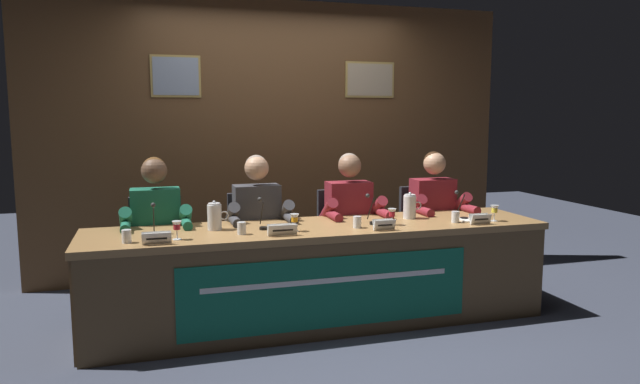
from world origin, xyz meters
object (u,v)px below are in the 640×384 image
at_px(nameplate_far_left, 157,238).
at_px(microphone_far_right, 462,210).
at_px(document_stack_far_right, 474,220).
at_px(microphone_center_right, 372,214).
at_px(water_pitcher_right_side, 410,207).
at_px(nameplate_center_left, 282,230).
at_px(microphone_center_left, 262,218).
at_px(water_cup_far_left, 127,237).
at_px(water_cup_center_left, 242,229).
at_px(microphone_far_left, 154,225).
at_px(water_cup_center_right, 357,223).
at_px(nameplate_far_right, 480,219).
at_px(juice_glass_far_right, 495,210).
at_px(panelist_far_left, 156,227).
at_px(juice_glass_center_right, 392,214).
at_px(juice_glass_far_left, 177,227).
at_px(juice_glass_center_left, 295,219).
at_px(chair_far_right, 425,239).
at_px(panelist_center_left, 259,221).
at_px(nameplate_center_right, 384,225).
at_px(water_pitcher_left_side, 215,217).
at_px(water_cup_far_right, 455,217).
at_px(panelist_center_right, 352,217).
at_px(conference_table, 324,259).
at_px(panelist_far_right, 437,212).
at_px(chair_center_right, 344,244).
at_px(chair_far_left, 157,257).
at_px(chair_center_left, 255,250).

xyz_separation_m(nameplate_far_left, microphone_far_right, (2.31, 0.25, 0.03)).
bearing_deg(document_stack_far_right, microphone_far_right, 117.59).
xyz_separation_m(microphone_center_right, water_pitcher_right_side, (0.37, 0.11, 0.02)).
height_order(nameplate_center_left, microphone_center_left, microphone_center_left).
bearing_deg(microphone_center_left, water_cup_far_left, -166.83).
xyz_separation_m(water_cup_center_left, microphone_far_right, (1.74, 0.10, 0.04)).
height_order(water_cup_far_left, microphone_far_left, microphone_far_left).
bearing_deg(water_cup_center_right, nameplate_far_left, -174.14).
bearing_deg(water_cup_far_left, nameplate_far_right, -2.04).
bearing_deg(juice_glass_far_right, nameplate_far_left, -177.80).
distance_m(panelist_far_left, water_cup_center_left, 0.76).
bearing_deg(water_cup_center_right, nameplate_center_left, -169.24).
relative_size(juice_glass_center_right, nameplate_far_right, 0.77).
xyz_separation_m(juice_glass_far_left, juice_glass_center_left, (0.80, 0.05, 0.00)).
relative_size(microphone_far_left, juice_glass_center_left, 1.74).
bearing_deg(chair_far_right, panelist_center_left, -172.63).
xyz_separation_m(nameplate_center_right, water_pitcher_left_side, (-1.14, 0.36, 0.05)).
bearing_deg(water_cup_far_right, panelist_center_right, 139.22).
xyz_separation_m(panelist_far_left, water_pitcher_right_side, (1.92, -0.29, 0.11)).
height_order(water_cup_far_left, water_pitcher_left_side, water_pitcher_left_side).
bearing_deg(microphone_center_right, panelist_center_right, 91.38).
distance_m(nameplate_center_right, microphone_far_right, 0.80).
relative_size(microphone_center_right, water_pitcher_left_side, 1.03).
distance_m(conference_table, juice_glass_center_left, 0.39).
height_order(microphone_center_right, nameplate_far_right, microphone_center_right).
bearing_deg(microphone_center_right, panelist_far_right, 28.04).
relative_size(conference_table, juice_glass_far_left, 27.28).
xyz_separation_m(nameplate_far_left, microphone_far_left, (-0.01, 0.26, 0.03)).
height_order(conference_table, nameplate_center_left, nameplate_center_left).
distance_m(microphone_far_left, panelist_far_right, 2.37).
distance_m(microphone_center_left, juice_glass_far_right, 1.78).
height_order(juice_glass_far_left, water_cup_far_right, juice_glass_far_left).
bearing_deg(water_cup_center_right, water_pitcher_right_side, 24.75).
distance_m(nameplate_center_left, chair_center_right, 1.17).
bearing_deg(chair_far_left, juice_glass_far_left, -81.05).
bearing_deg(water_cup_far_left, nameplate_far_left, -29.07).
distance_m(nameplate_far_left, document_stack_far_right, 2.36).
bearing_deg(chair_center_right, nameplate_center_right, -90.13).
xyz_separation_m(juice_glass_center_left, chair_far_right, (1.39, 0.73, -0.38)).
bearing_deg(microphone_far_left, panelist_center_left, 27.92).
height_order(juice_glass_center_left, panelist_far_right, panelist_far_right).
distance_m(chair_center_left, nameplate_center_right, 1.21).
bearing_deg(water_cup_center_right, chair_center_right, 78.27).
relative_size(nameplate_center_right, nameplate_far_right, 0.98).
distance_m(nameplate_far_left, water_cup_center_right, 1.40).
bearing_deg(microphone_far_right, panelist_center_right, 150.45).
bearing_deg(water_pitcher_right_side, water_cup_center_right, -155.25).
height_order(juice_glass_far_left, panelist_center_left, panelist_center_left).
bearing_deg(panelist_center_right, nameplate_center_right, -90.17).
bearing_deg(chair_far_left, nameplate_center_left, -46.25).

